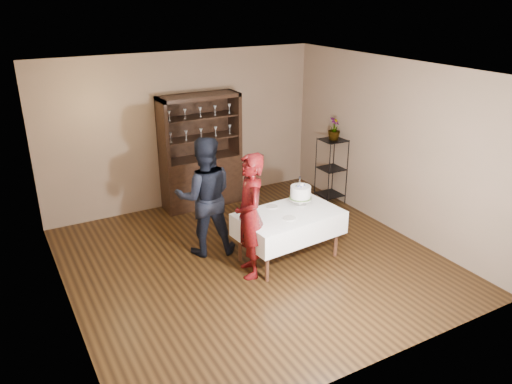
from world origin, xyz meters
TOP-DOWN VIEW (x-y plane):
  - floor at (0.00, 0.00)m, footprint 5.00×5.00m
  - ceiling at (0.00, 0.00)m, footprint 5.00×5.00m
  - back_wall at (0.00, 2.50)m, footprint 5.00×0.02m
  - wall_left at (-2.50, 0.00)m, footprint 0.02×5.00m
  - wall_right at (2.50, 0.00)m, footprint 0.02×5.00m
  - china_hutch at (0.20, 2.25)m, footprint 1.40×0.48m
  - plant_etagere at (2.28, 1.20)m, footprint 0.42×0.42m
  - cake_table at (0.49, -0.19)m, footprint 1.51×1.01m
  - woman at (-0.19, -0.28)m, footprint 0.57×0.72m
  - man at (-0.46, 0.58)m, footprint 1.02×0.90m
  - cake at (0.78, -0.02)m, footprint 0.37×0.37m
  - plate_near at (0.39, -0.35)m, footprint 0.23×0.23m
  - plate_far at (0.38, 0.11)m, footprint 0.17×0.17m
  - potted_plant at (2.28, 1.19)m, footprint 0.31×0.31m

SIDE VIEW (x-z plane):
  - floor at x=0.00m, z-range 0.00..0.00m
  - cake_table at x=0.49m, z-range 0.19..0.91m
  - plant_etagere at x=2.28m, z-range 0.05..1.25m
  - china_hutch at x=0.20m, z-range -0.34..1.66m
  - plate_near at x=0.39m, z-range 0.72..0.73m
  - plate_far at x=0.38m, z-range 0.72..0.73m
  - woman at x=-0.19m, z-range 0.00..1.72m
  - man at x=-0.46m, z-range 0.00..1.76m
  - cake at x=0.78m, z-range 0.67..1.13m
  - back_wall at x=0.00m, z-range 0.00..2.70m
  - wall_left at x=-2.50m, z-range 0.00..2.70m
  - wall_right at x=2.50m, z-range 0.00..2.70m
  - potted_plant at x=2.28m, z-range 1.19..1.58m
  - ceiling at x=0.00m, z-range 2.70..2.70m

